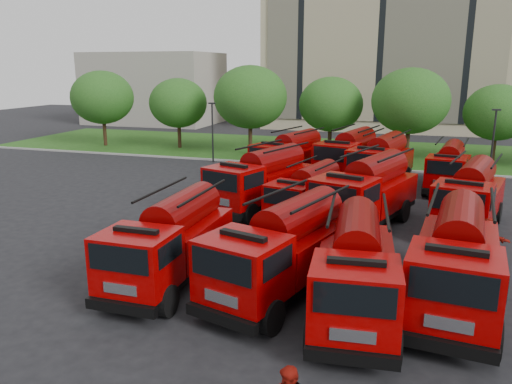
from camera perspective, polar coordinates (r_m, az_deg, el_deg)
ground at (r=24.62m, az=1.52°, el=-4.94°), size 140.00×140.00×0.00m
lawn at (r=49.45m, az=9.87°, el=4.62°), size 70.00×16.00×0.12m
curb at (r=41.55m, az=8.34°, el=2.91°), size 70.00×0.30×0.14m
apartment_building at (r=70.60m, az=14.56°, el=17.31°), size 30.00×14.18×25.00m
side_building at (r=75.75m, az=-11.48°, el=11.54°), size 18.00×12.00×10.00m
tree_0 at (r=53.86m, az=-17.17°, el=10.29°), size 6.30×6.30×7.70m
tree_1 at (r=50.71m, az=-8.88°, el=10.01°), size 5.71×5.71×6.98m
tree_2 at (r=46.25m, az=-0.67°, el=10.79°), size 6.72×6.72×8.22m
tree_3 at (r=47.08m, az=8.55°, el=9.88°), size 5.88×5.88×7.19m
tree_4 at (r=44.98m, az=17.23°, el=9.90°), size 6.55×6.55×8.01m
tree_5 at (r=46.51m, az=25.89°, el=8.17°), size 5.46×5.46×6.68m
lamp_post_0 at (r=43.14m, az=-5.00°, el=7.22°), size 0.60×0.25×5.11m
lamp_post_1 at (r=40.31m, az=25.47°, el=5.42°), size 0.60×0.25×5.11m
fire_truck_0 at (r=19.24m, az=-9.71°, el=-5.51°), size 2.67×7.17×3.26m
fire_truck_1 at (r=17.98m, az=3.10°, el=-6.53°), size 4.50×7.83×3.38m
fire_truck_2 at (r=16.74m, az=11.33°, el=-8.59°), size 3.19×7.42×3.28m
fire_truck_3 at (r=18.07m, az=21.90°, el=-7.34°), size 3.43×7.84×3.46m
fire_truck_4 at (r=28.54m, az=0.63°, el=1.39°), size 4.87×8.07×3.48m
fire_truck_5 at (r=26.69m, az=5.97°, el=-0.21°), size 3.53×6.74×2.92m
fire_truck_6 at (r=25.97m, az=12.52°, el=-0.08°), size 5.05×8.37×3.61m
fire_truck_7 at (r=27.28m, az=23.26°, el=-0.51°), size 4.20×7.76×3.36m
fire_truck_8 at (r=36.46m, az=3.94°, el=4.11°), size 4.52×7.93×3.42m
fire_truck_9 at (r=37.02m, az=10.65°, el=4.16°), size 4.37×8.22×3.56m
fire_truck_10 at (r=35.06m, az=14.14°, el=3.39°), size 4.25×8.12×3.52m
fire_truck_11 at (r=35.55m, az=21.18°, el=2.65°), size 3.32×7.06×3.09m
firefighter_0 at (r=17.10m, az=22.01°, el=-15.03°), size 0.73×0.56×1.90m
firefighter_2 at (r=20.31m, az=21.71°, el=-10.26°), size 0.96×1.30×1.98m
firefighter_4 at (r=23.90m, az=5.33°, el=-5.59°), size 0.93×0.77×1.62m
firefighter_5 at (r=23.64m, az=24.67°, el=-7.11°), size 1.89×1.56×1.89m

